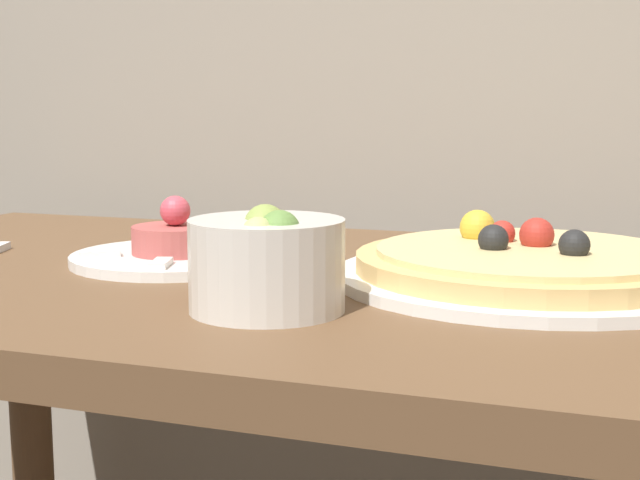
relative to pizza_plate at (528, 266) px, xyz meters
The scene contains 4 objects.
dining_table 0.20m from the pizza_plate, 168.86° to the right, with size 1.31×0.64×0.77m.
pizza_plate is the anchor object (origin of this frame).
tartare_plate 0.35m from the pizza_plate, behind, with size 0.22×0.22×0.07m.
small_bowl 0.26m from the pizza_plate, 134.57° to the right, with size 0.12×0.12×0.08m.
Camera 1 is at (0.23, -0.47, 0.93)m, focal length 50.00 mm.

